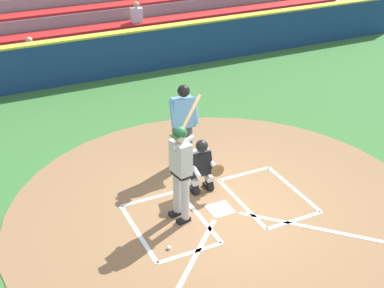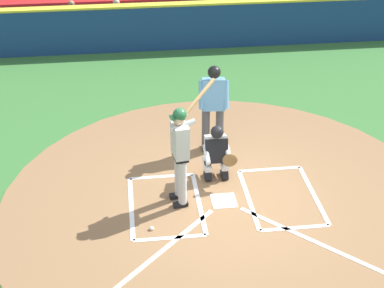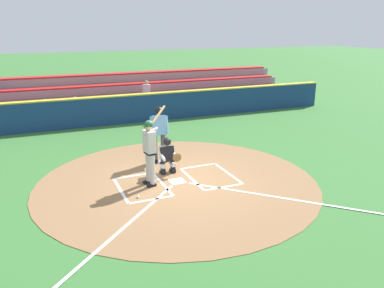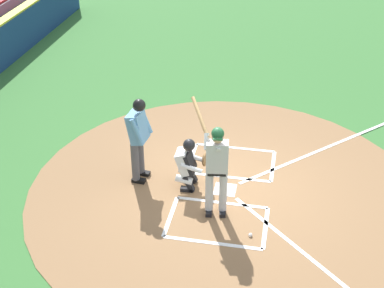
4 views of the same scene
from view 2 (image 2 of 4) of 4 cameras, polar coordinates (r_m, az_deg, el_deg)
The scene contains 8 objects.
ground_plane at distance 10.40m, azimuth 3.16°, elevation -5.66°, with size 120.00×120.00×0.00m, color #387033.
dirt_circle at distance 10.40m, azimuth 3.16°, elevation -5.63°, with size 8.00×8.00×0.01m, color olive.
home_plate_and_chalk at distance 9.71m, azimuth 4.05°, elevation -8.65°, with size 7.93×4.91×0.01m.
batter at distance 9.77m, azimuth -1.14°, elevation -0.48°, with size 0.88×0.82×2.13m.
catcher at distance 10.68m, azimuth 2.49°, elevation -0.73°, with size 0.59×0.60×1.13m.
plate_umpire at distance 11.35m, azimuth 2.12°, elevation 4.13°, with size 0.60×0.45×1.86m.
baseball at distance 9.75m, azimuth -4.00°, elevation -8.29°, with size 0.07×0.07×0.07m, color white.
backstop_wall at distance 16.73m, azimuth -1.19°, elevation 11.56°, with size 22.00×0.36×1.31m.
Camera 2 is at (1.58, 8.21, 6.18)m, focal length 54.15 mm.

